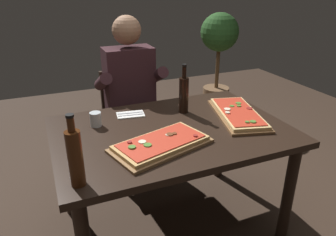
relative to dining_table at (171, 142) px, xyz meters
name	(u,v)px	position (x,y,z in m)	size (l,w,h in m)	color
ground_plane	(171,224)	(0.00, 0.00, -0.64)	(6.40, 6.40, 0.00)	#38281E
dining_table	(171,142)	(0.00, 0.00, 0.00)	(1.40, 0.96, 0.74)	black
pizza_rectangular_front	(161,144)	(-0.14, -0.19, 0.12)	(0.59, 0.41, 0.05)	olive
pizza_rectangular_left	(238,114)	(0.48, 0.00, 0.12)	(0.40, 0.61, 0.05)	brown
wine_bottle_dark	(75,157)	(-0.60, -0.36, 0.24)	(0.07, 0.07, 0.34)	#47230F
oil_bottle_amber	(184,94)	(0.18, 0.21, 0.23)	(0.06, 0.06, 0.33)	black
tumbler_near_camera	(96,120)	(-0.41, 0.22, 0.13)	(0.07, 0.07, 0.09)	silver
napkin_cutlery_set	(131,115)	(-0.17, 0.29, 0.10)	(0.19, 0.14, 0.01)	white
diner_chair	(129,116)	(-0.03, 0.86, -0.16)	(0.44, 0.44, 0.87)	black
seated_diner	(131,92)	(-0.03, 0.74, 0.10)	(0.53, 0.41, 1.33)	#23232D
potted_plant_corner	(218,54)	(1.29, 1.60, 0.12)	(0.44, 0.44, 1.23)	#846042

